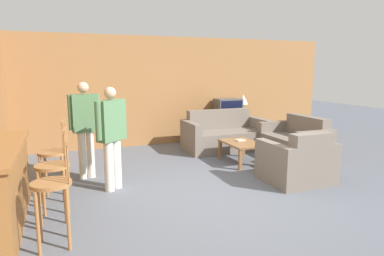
# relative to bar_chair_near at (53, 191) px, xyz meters

# --- Properties ---
(ground_plane) EXTENTS (24.00, 24.00, 0.00)m
(ground_plane) POSITION_rel_bar_chair_near_xyz_m (2.29, 0.71, -0.60)
(ground_plane) COLOR #565B66
(wall_back) EXTENTS (9.40, 0.08, 2.60)m
(wall_back) POSITION_rel_bar_chair_near_xyz_m (2.29, 4.43, 0.70)
(wall_back) COLOR #9E6B3D
(wall_back) RESTS_ON ground_plane
(bar_chair_near) EXTENTS (0.41, 0.41, 1.13)m
(bar_chair_near) POSITION_rel_bar_chair_near_xyz_m (0.00, 0.00, 0.00)
(bar_chair_near) COLOR #996638
(bar_chair_near) RESTS_ON ground_plane
(bar_chair_mid) EXTENTS (0.45, 0.45, 1.13)m
(bar_chair_mid) POSITION_rel_bar_chair_near_xyz_m (-0.00, 0.68, 0.00)
(bar_chair_mid) COLOR #996638
(bar_chair_mid) RESTS_ON ground_plane
(bar_chair_far) EXTENTS (0.47, 0.47, 1.13)m
(bar_chair_far) POSITION_rel_bar_chair_near_xyz_m (-0.00, 1.40, 0.00)
(bar_chair_far) COLOR #996638
(bar_chair_far) RESTS_ON ground_plane
(couch_far) EXTENTS (1.87, 0.95, 0.89)m
(couch_far) POSITION_rel_bar_chair_near_xyz_m (3.62, 3.33, -0.29)
(couch_far) COLOR #70665B
(couch_far) RESTS_ON ground_plane
(armchair_near) EXTENTS (1.02, 0.90, 0.87)m
(armchair_near) POSITION_rel_bar_chair_near_xyz_m (3.68, 0.78, -0.29)
(armchair_near) COLOR #70665B
(armchair_near) RESTS_ON ground_plane
(loveseat_right) EXTENTS (0.87, 1.46, 0.85)m
(loveseat_right) POSITION_rel_bar_chair_near_xyz_m (4.70, 2.14, -0.29)
(loveseat_right) COLOR #70665B
(loveseat_right) RESTS_ON ground_plane
(coffee_table) EXTENTS (0.63, 0.92, 0.42)m
(coffee_table) POSITION_rel_bar_chair_near_xyz_m (3.41, 2.13, -0.25)
(coffee_table) COLOR brown
(coffee_table) RESTS_ON ground_plane
(tv_unit) EXTENTS (1.17, 0.46, 0.63)m
(tv_unit) POSITION_rel_bar_chair_near_xyz_m (4.11, 4.11, -0.29)
(tv_unit) COLOR #2D2319
(tv_unit) RESTS_ON ground_plane
(tv) EXTENTS (0.65, 0.43, 0.46)m
(tv) POSITION_rel_bar_chair_near_xyz_m (4.11, 4.11, 0.26)
(tv) COLOR #4C4C4C
(tv) RESTS_ON tv_unit
(book_on_table) EXTENTS (0.21, 0.18, 0.02)m
(book_on_table) POSITION_rel_bar_chair_near_xyz_m (3.45, 2.28, -0.17)
(book_on_table) COLOR #B7AD99
(book_on_table) RESTS_ON coffee_table
(table_lamp) EXTENTS (0.25, 0.25, 0.56)m
(table_lamp) POSITION_rel_bar_chair_near_xyz_m (4.55, 4.11, 0.44)
(table_lamp) COLOR brown
(table_lamp) RESTS_ON tv_unit
(person_by_window) EXTENTS (0.51, 0.21, 1.63)m
(person_by_window) POSITION_rel_bar_chair_near_xyz_m (0.49, 2.26, 0.32)
(person_by_window) COLOR silver
(person_by_window) RESTS_ON ground_plane
(person_by_counter) EXTENTS (0.49, 0.43, 1.57)m
(person_by_counter) POSITION_rel_bar_chair_near_xyz_m (0.82, 1.52, 0.28)
(person_by_counter) COLOR silver
(person_by_counter) RESTS_ON ground_plane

